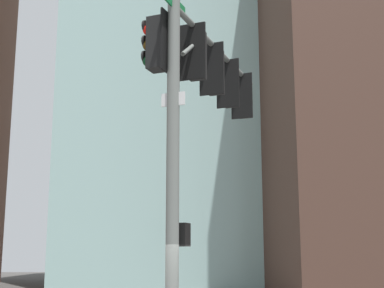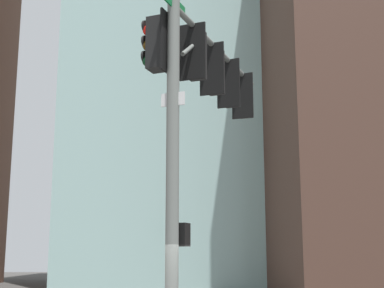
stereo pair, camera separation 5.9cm
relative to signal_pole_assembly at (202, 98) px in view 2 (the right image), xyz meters
The scene contains 1 object.
signal_pole_assembly is the anchor object (origin of this frame).
Camera 2 is at (0.03, 9.80, 2.25)m, focal length 53.19 mm.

